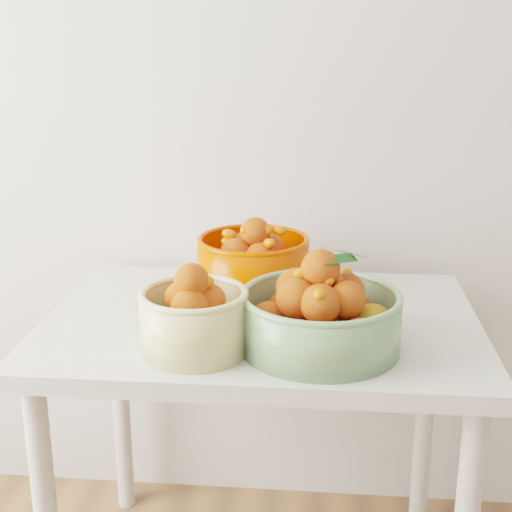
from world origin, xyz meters
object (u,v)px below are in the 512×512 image
object	(u,v)px
bowl_cream	(194,318)
bowl_orange	(253,264)
table	(262,354)
bowl_green	(320,315)

from	to	relation	value
bowl_cream	bowl_orange	xyz separation A→B (m)	(0.09, 0.35, 0.01)
bowl_cream	bowl_orange	bearing A→B (deg)	76.09
bowl_orange	bowl_cream	bearing A→B (deg)	-103.91
table	bowl_green	size ratio (longest dim) A/B	2.54
bowl_green	bowl_orange	xyz separation A→B (m)	(-0.17, 0.31, 0.01)
table	bowl_orange	size ratio (longest dim) A/B	3.02
bowl_cream	bowl_green	distance (m)	0.26
table	bowl_green	distance (m)	0.27
bowl_cream	bowl_green	size ratio (longest dim) A/B	0.65
table	bowl_cream	size ratio (longest dim) A/B	3.88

